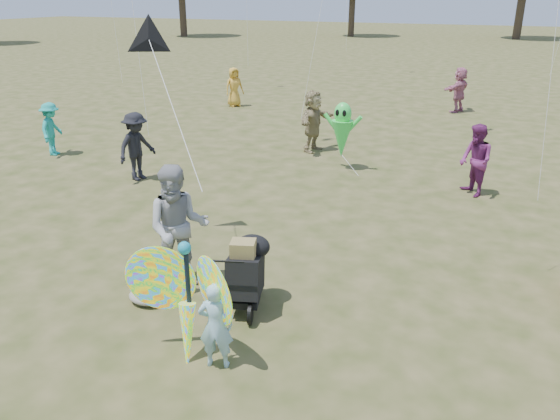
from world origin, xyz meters
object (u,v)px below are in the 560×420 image
at_px(crowd_d, 313,121).
at_px(jogging_stroller, 247,269).
at_px(crowd_g, 234,87).
at_px(alien_kite, 342,132).
at_px(crowd_b, 137,147).
at_px(crowd_i, 52,129).
at_px(adult_man, 178,228).
at_px(crowd_e, 476,160).
at_px(crowd_j, 459,90).
at_px(child_girl, 216,325).
at_px(butterfly_kite, 187,300).

relative_size(crowd_d, jogging_stroller, 1.56).
relative_size(crowd_g, alien_kite, 0.88).
xyz_separation_m(crowd_b, crowd_i, (-3.56, 0.86, -0.09)).
bearing_deg(adult_man, crowd_i, 115.72).
xyz_separation_m(adult_man, crowd_e, (3.78, 6.12, -0.17)).
bearing_deg(jogging_stroller, crowd_b, 122.49).
height_order(crowd_b, crowd_j, crowd_j).
bearing_deg(crowd_d, crowd_g, 55.84).
bearing_deg(crowd_g, crowd_j, -35.80).
relative_size(child_girl, jogging_stroller, 1.02).
bearing_deg(crowd_b, child_girl, -125.42).
bearing_deg(crowd_i, child_girl, -146.06).
bearing_deg(butterfly_kite, crowd_j, 85.74).
distance_m(crowd_e, crowd_j, 9.62).
bearing_deg(crowd_g, crowd_e, -87.76).
xyz_separation_m(crowd_g, crowd_j, (8.39, 2.43, 0.08)).
xyz_separation_m(crowd_b, butterfly_kite, (4.91, -5.49, -0.05)).
bearing_deg(crowd_d, crowd_b, 153.78).
distance_m(adult_man, alien_kite, 6.84).
xyz_separation_m(crowd_i, jogging_stroller, (8.63, -5.05, -0.13)).
bearing_deg(crowd_g, jogging_stroller, -113.40).
distance_m(child_girl, butterfly_kite, 0.48).
relative_size(child_girl, crowd_g, 0.75).
height_order(crowd_i, jogging_stroller, crowd_i).
relative_size(child_girl, butterfly_kite, 0.65).
distance_m(crowd_b, jogging_stroller, 6.58).
height_order(crowd_e, crowd_j, crowd_j).
bearing_deg(adult_man, crowd_b, 102.81).
bearing_deg(crowd_j, alien_kite, 9.39).
bearing_deg(crowd_b, crowd_i, 87.16).
xyz_separation_m(child_girl, crowd_j, (0.85, 17.17, 0.27)).
bearing_deg(adult_man, jogging_stroller, -38.17).
bearing_deg(crowd_d, crowd_i, 126.40).
bearing_deg(crowd_b, jogging_stroller, -118.81).
height_order(crowd_j, jogging_stroller, crowd_j).
height_order(crowd_g, butterfly_kite, butterfly_kite).
relative_size(crowd_b, butterfly_kite, 0.95).
distance_m(child_girl, crowd_e, 7.99).
xyz_separation_m(crowd_j, jogging_stroller, (-1.11, -15.80, -0.23)).
bearing_deg(crowd_j, jogging_stroller, 17.50).
height_order(child_girl, crowd_d, crowd_d).
height_order(adult_man, butterfly_kite, adult_man).
distance_m(child_girl, crowd_d, 9.99).
bearing_deg(crowd_d, adult_man, -164.42).
relative_size(child_girl, crowd_i, 0.77).
height_order(adult_man, jogging_stroller, adult_man).
bearing_deg(jogging_stroller, crowd_g, 100.57).
height_order(crowd_g, alien_kite, alien_kite).
height_order(crowd_e, jogging_stroller, crowd_e).
xyz_separation_m(crowd_d, crowd_e, (4.61, -2.05, -0.07)).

